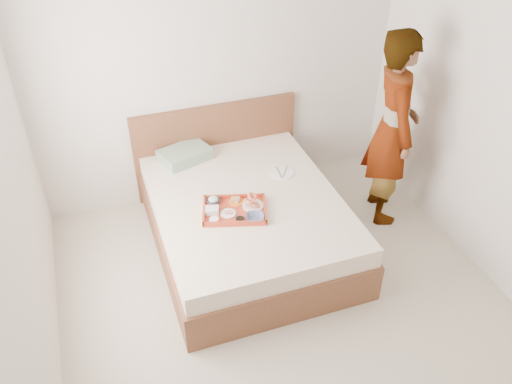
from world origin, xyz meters
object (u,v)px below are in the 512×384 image
object	(u,v)px
bed	(247,222)
tray	(234,210)
dinner_plate	(282,173)
person	(393,129)

from	to	relation	value
bed	tray	distance (m)	0.36
dinner_plate	person	size ratio (longest dim) A/B	0.12
dinner_plate	person	distance (m)	1.07
bed	dinner_plate	world-z (taller)	dinner_plate
bed	tray	size ratio (longest dim) A/B	3.82
bed	tray	world-z (taller)	tray
bed	person	bearing A→B (deg)	1.78
person	dinner_plate	bearing A→B (deg)	94.16
tray	person	distance (m)	1.61
dinner_plate	person	bearing A→B (deg)	-12.23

